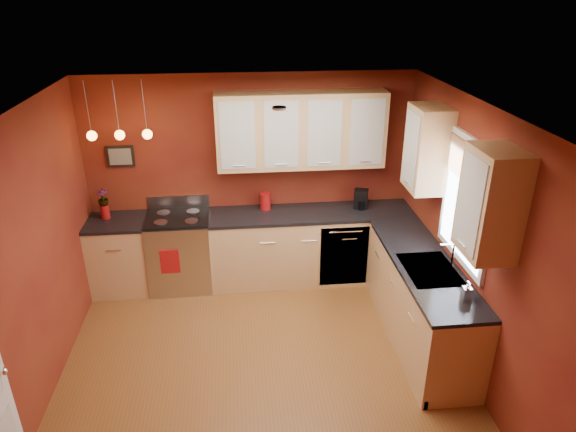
{
  "coord_description": "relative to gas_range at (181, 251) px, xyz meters",
  "views": [
    {
      "loc": [
        -0.17,
        -3.95,
        3.56
      ],
      "look_at": [
        0.35,
        1.0,
        1.27
      ],
      "focal_mm": 32.0,
      "sensor_mm": 36.0,
      "label": 1
    }
  ],
  "objects": [
    {
      "name": "floor",
      "position": [
        0.92,
        -1.8,
        -0.48
      ],
      "size": [
        4.2,
        4.2,
        0.0
      ],
      "primitive_type": "plane",
      "color": "brown",
      "rests_on": "ground"
    },
    {
      "name": "ceiling",
      "position": [
        0.92,
        -1.8,
        2.12
      ],
      "size": [
        4.0,
        4.2,
        0.02
      ],
      "primitive_type": "cube",
      "color": "beige",
      "rests_on": "wall_back"
    },
    {
      "name": "wall_back",
      "position": [
        0.92,
        0.3,
        0.82
      ],
      "size": [
        4.0,
        0.02,
        2.6
      ],
      "primitive_type": "cube",
      "color": "maroon",
      "rests_on": "floor"
    },
    {
      "name": "wall_left",
      "position": [
        -1.08,
        -1.8,
        0.82
      ],
      "size": [
        0.02,
        4.2,
        2.6
      ],
      "primitive_type": "cube",
      "color": "maroon",
      "rests_on": "floor"
    },
    {
      "name": "wall_right",
      "position": [
        2.92,
        -1.8,
        0.82
      ],
      "size": [
        0.02,
        4.2,
        2.6
      ],
      "primitive_type": "cube",
      "color": "maroon",
      "rests_on": "floor"
    },
    {
      "name": "base_cabinets_back_left",
      "position": [
        -0.73,
        -0.0,
        -0.03
      ],
      "size": [
        0.7,
        0.6,
        0.9
      ],
      "primitive_type": "cube",
      "color": "tan",
      "rests_on": "floor"
    },
    {
      "name": "base_cabinets_back_right",
      "position": [
        1.65,
        -0.0,
        -0.03
      ],
      "size": [
        2.54,
        0.6,
        0.9
      ],
      "primitive_type": "cube",
      "color": "tan",
      "rests_on": "floor"
    },
    {
      "name": "base_cabinets_right",
      "position": [
        2.62,
        -1.35,
        -0.03
      ],
      "size": [
        0.6,
        2.1,
        0.9
      ],
      "primitive_type": "cube",
      "color": "tan",
      "rests_on": "floor"
    },
    {
      "name": "counter_back_left",
      "position": [
        -0.73,
        -0.0,
        0.44
      ],
      "size": [
        0.7,
        0.62,
        0.04
      ],
      "primitive_type": "cube",
      "color": "black",
      "rests_on": "base_cabinets_back_left"
    },
    {
      "name": "counter_back_right",
      "position": [
        1.65,
        -0.0,
        0.44
      ],
      "size": [
        2.54,
        0.62,
        0.04
      ],
      "primitive_type": "cube",
      "color": "black",
      "rests_on": "base_cabinets_back_right"
    },
    {
      "name": "counter_right",
      "position": [
        2.62,
        -1.35,
        0.44
      ],
      "size": [
        0.62,
        2.1,
        0.04
      ],
      "primitive_type": "cube",
      "color": "black",
      "rests_on": "base_cabinets_right"
    },
    {
      "name": "gas_range",
      "position": [
        0.0,
        0.0,
        0.0
      ],
      "size": [
        0.76,
        0.64,
        1.11
      ],
      "color": "#B1B1B6",
      "rests_on": "floor"
    },
    {
      "name": "dishwasher_front",
      "position": [
        2.02,
        -0.29,
        -0.03
      ],
      "size": [
        0.6,
        0.02,
        0.8
      ],
      "primitive_type": "cube",
      "color": "#B1B1B6",
      "rests_on": "base_cabinets_back_right"
    },
    {
      "name": "sink",
      "position": [
        2.62,
        -1.5,
        0.43
      ],
      "size": [
        0.5,
        0.7,
        0.33
      ],
      "color": "gray",
      "rests_on": "counter_right"
    },
    {
      "name": "window",
      "position": [
        2.89,
        -1.5,
        1.21
      ],
      "size": [
        0.06,
        1.02,
        1.22
      ],
      "color": "white",
      "rests_on": "wall_right"
    },
    {
      "name": "upper_cabinets_back",
      "position": [
        1.52,
        0.12,
        1.47
      ],
      "size": [
        2.0,
        0.35,
        0.9
      ],
      "primitive_type": "cube",
      "color": "tan",
      "rests_on": "wall_back"
    },
    {
      "name": "upper_cabinets_right",
      "position": [
        2.75,
        -1.48,
        1.47
      ],
      "size": [
        0.35,
        1.95,
        0.9
      ],
      "primitive_type": "cube",
      "color": "tan",
      "rests_on": "wall_right"
    },
    {
      "name": "wall_picture",
      "position": [
        -0.63,
        0.28,
        1.17
      ],
      "size": [
        0.32,
        0.03,
        0.26
      ],
      "primitive_type": "cube",
      "color": "black",
      "rests_on": "wall_back"
    },
    {
      "name": "pendant_lights",
      "position": [
        -0.53,
        -0.05,
        1.53
      ],
      "size": [
        0.71,
        0.11,
        0.66
      ],
      "color": "gray",
      "rests_on": "ceiling"
    },
    {
      "name": "red_canister",
      "position": [
        1.08,
        0.15,
        0.57
      ],
      "size": [
        0.14,
        0.14,
        0.21
      ],
      "color": "#A11112",
      "rests_on": "counter_back_right"
    },
    {
      "name": "red_vase",
      "position": [
        -0.86,
        0.08,
        0.54
      ],
      "size": [
        0.11,
        0.11,
        0.17
      ],
      "primitive_type": "cylinder",
      "color": "#A11112",
      "rests_on": "counter_back_left"
    },
    {
      "name": "flowers",
      "position": [
        -0.86,
        0.08,
        0.72
      ],
      "size": [
        0.14,
        0.14,
        0.22
      ],
      "primitive_type": "imported",
      "rotation": [
        0.0,
        0.0,
        0.16
      ],
      "color": "#A11112",
      "rests_on": "red_vase"
    },
    {
      "name": "coffee_maker",
      "position": [
        2.28,
        0.06,
        0.57
      ],
      "size": [
        0.2,
        0.2,
        0.24
      ],
      "rotation": [
        0.0,
        0.0,
        -0.32
      ],
      "color": "black",
      "rests_on": "counter_back_right"
    },
    {
      "name": "soap_pump",
      "position": [
        2.75,
        -2.05,
        0.55
      ],
      "size": [
        0.09,
        0.09,
        0.19
      ],
      "primitive_type": "imported",
      "rotation": [
        0.0,
        0.0,
        -0.06
      ],
      "color": "white",
      "rests_on": "counter_right"
    },
    {
      "name": "dish_towel",
      "position": [
        -0.09,
        -0.33,
        0.04
      ],
      "size": [
        0.23,
        0.02,
        0.31
      ],
      "primitive_type": "cube",
      "color": "#A11112",
      "rests_on": "gas_range"
    }
  ]
}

